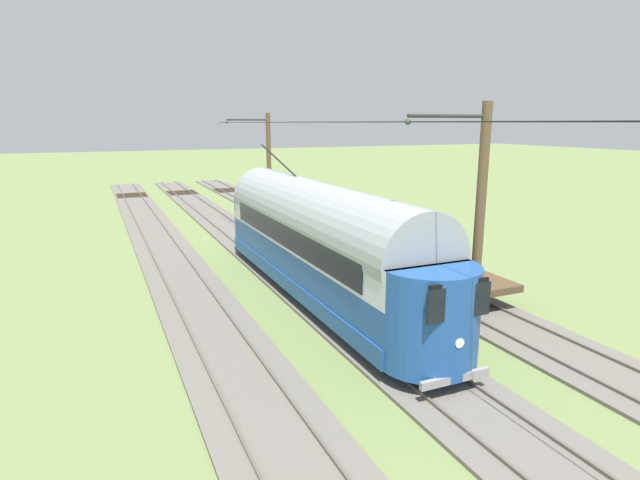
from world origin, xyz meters
TOP-DOWN VIEW (x-y plane):
  - ground_plane at (0.00, 0.00)m, footprint 220.00×220.00m
  - track_streetcar_siding at (-4.37, -0.31)m, footprint 2.80×80.00m
  - track_adjacent_siding at (0.00, -0.31)m, footprint 2.80×80.00m
  - track_third_siding at (4.37, -0.31)m, footprint 2.80×80.00m
  - vintage_streetcar at (0.00, 0.53)m, footprint 2.65×16.46m
  - flatcar_adjacent at (-4.37, -2.47)m, footprint 2.80×14.58m
  - catenary_pole_foreground at (-2.43, -12.65)m, footprint 2.73×0.28m
  - catenary_pole_mid_near at (-2.43, 6.25)m, footprint 2.73×0.28m

SIDE VIEW (x-z plane):
  - ground_plane at x=0.00m, z-range 0.00..0.00m
  - track_streetcar_siding at x=-4.37m, z-range -0.04..0.14m
  - track_adjacent_siding at x=0.00m, z-range -0.04..0.14m
  - track_third_siding at x=4.37m, z-range -0.04..0.14m
  - flatcar_adjacent at x=-4.37m, z-range 0.06..1.66m
  - vintage_streetcar at x=0.00m, z-range -0.36..4.87m
  - catenary_pole_foreground at x=-2.43m, z-range 0.16..7.12m
  - catenary_pole_mid_near at x=-2.43m, z-range 0.16..7.12m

